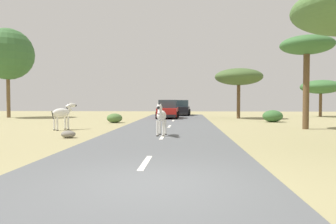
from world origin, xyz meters
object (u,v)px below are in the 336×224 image
(tree_2, at_px, (307,47))
(tree_4, at_px, (239,77))
(tree_3, at_px, (8,54))
(car_0, at_px, (168,110))
(zebra_1, at_px, (63,113))
(bush_0, at_px, (115,118))
(bush_1, at_px, (273,116))
(tree_1, at_px, (321,87))
(rock_2, at_px, (68,134))
(car_1, at_px, (181,108))
(zebra_0, at_px, (161,116))

(tree_2, bearing_deg, tree_4, 100.46)
(tree_2, height_order, tree_3, tree_3)
(car_0, bearing_deg, zebra_1, 66.58)
(car_0, distance_m, tree_3, 17.29)
(zebra_1, distance_m, tree_4, 17.97)
(bush_0, bearing_deg, bush_1, 7.47)
(tree_1, xyz_separation_m, rock_2, (-19.72, -20.53, -3.01))
(bush_0, xyz_separation_m, bush_1, (12.45, 1.63, 0.12))
(tree_3, xyz_separation_m, tree_4, (23.11, -0.35, -2.43))
(bush_0, bearing_deg, tree_4, 32.41)
(car_0, height_order, bush_1, car_0)
(car_0, relative_size, bush_1, 2.76)
(car_1, bearing_deg, zebra_0, 90.97)
(tree_4, bearing_deg, zebra_1, -133.58)
(zebra_0, relative_size, tree_3, 0.18)
(tree_4, distance_m, bush_1, 6.45)
(car_1, relative_size, tree_3, 0.49)
(bush_0, bearing_deg, rock_2, -89.13)
(tree_4, bearing_deg, bush_0, -147.59)
(zebra_0, xyz_separation_m, rock_2, (-4.20, -0.71, -0.80))
(zebra_1, distance_m, tree_2, 14.91)
(zebra_1, xyz_separation_m, tree_4, (12.22, 12.84, 3.02))
(car_0, bearing_deg, car_1, -99.70)
(zebra_1, bearing_deg, zebra_0, 4.61)
(car_0, bearing_deg, zebra_0, 93.00)
(tree_3, xyz_separation_m, rock_2, (12.69, -17.05, -6.25))
(zebra_0, xyz_separation_m, car_1, (0.61, 21.47, -0.12))
(zebra_0, height_order, bush_1, zebra_0)
(zebra_0, relative_size, rock_2, 2.47)
(tree_3, bearing_deg, tree_2, -25.06)
(tree_3, height_order, bush_0, tree_3)
(zebra_1, height_order, car_0, car_0)
(car_0, bearing_deg, tree_4, -172.37)
(car_1, distance_m, bush_1, 12.95)
(tree_2, bearing_deg, bush_1, 92.05)
(tree_2, relative_size, tree_4, 1.15)
(tree_1, xyz_separation_m, tree_2, (-7.20, -15.27, 1.69))
(bush_1, bearing_deg, tree_3, 167.75)
(zebra_1, bearing_deg, tree_3, 161.92)
(rock_2, bearing_deg, tree_4, 58.05)
(rock_2, bearing_deg, tree_2, 22.77)
(bush_0, bearing_deg, car_1, 67.85)
(car_0, distance_m, tree_4, 7.51)
(tree_4, bearing_deg, tree_2, -79.54)
(bush_1, bearing_deg, zebra_1, -151.17)
(zebra_1, relative_size, rock_2, 2.46)
(bush_0, bearing_deg, zebra_0, -64.89)
(zebra_0, height_order, tree_1, tree_1)
(tree_4, relative_size, rock_2, 7.27)
(car_0, height_order, rock_2, car_0)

